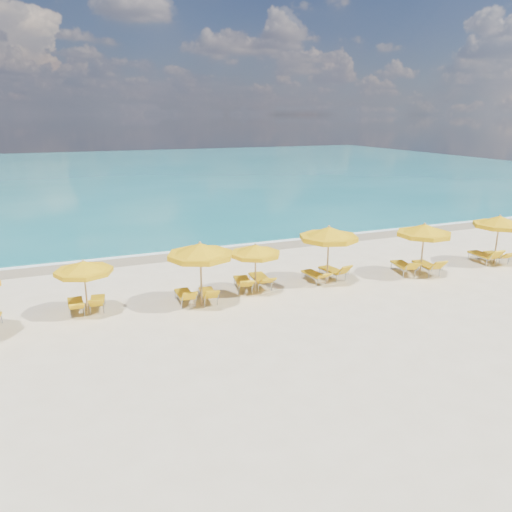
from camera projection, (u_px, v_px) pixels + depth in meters
name	position (u px, v px, depth m)	size (l,w,h in m)	color
ground_plane	(270.00, 293.00, 20.75)	(120.00, 120.00, 0.00)	beige
ocean	(118.00, 173.00, 63.50)	(120.00, 80.00, 0.30)	#146B71
wet_sand_band	(215.00, 250.00, 27.34)	(120.00, 2.60, 0.01)	tan
foam_line	(211.00, 246.00, 28.06)	(120.00, 1.20, 0.03)	white
whitecap_near	(87.00, 224.00, 33.71)	(14.00, 0.36, 0.05)	white
whitecap_far	(244.00, 197.00, 45.04)	(18.00, 0.30, 0.05)	white
umbrella_2	(84.00, 268.00, 18.01)	(2.12, 2.12, 2.12)	tan
umbrella_3	(200.00, 251.00, 18.79)	(2.58, 2.58, 2.57)	tan
umbrella_4	(255.00, 251.00, 20.30)	(2.33, 2.33, 2.12)	tan
umbrella_5	(329.00, 234.00, 21.43)	(2.75, 2.75, 2.59)	tan
umbrella_6	(424.00, 231.00, 22.42)	(3.23, 3.23, 2.49)	tan
umbrella_7	(499.00, 222.00, 24.26)	(2.98, 2.98, 2.48)	tan
lounger_2_left	(76.00, 307.00, 18.66)	(0.59, 1.69, 0.71)	#A5A8AD
lounger_2_right	(98.00, 304.00, 18.96)	(0.74, 1.64, 0.73)	#A5A8AD
lounger_3_left	(185.00, 298.00, 19.55)	(0.62, 1.72, 0.81)	#A5A8AD
lounger_3_right	(208.00, 296.00, 19.75)	(0.71, 1.68, 0.78)	#A5A8AD
lounger_4_left	(243.00, 285.00, 21.02)	(0.94, 1.94, 0.80)	#A5A8AD
lounger_4_right	(261.00, 282.00, 21.39)	(0.78, 2.01, 0.78)	#A5A8AD
lounger_5_left	(314.00, 277.00, 22.06)	(0.73, 1.76, 0.70)	#A5A8AD
lounger_5_right	(333.00, 274.00, 22.55)	(0.87, 1.79, 0.86)	#A5A8AD
lounger_6_left	(403.00, 269.00, 23.22)	(0.99, 1.97, 0.86)	#A5A8AD
lounger_6_right	(427.00, 268.00, 23.27)	(0.80, 1.91, 0.90)	#A5A8AD
lounger_7_left	(483.00, 258.00, 24.88)	(0.80, 1.92, 0.94)	#A5A8AD
lounger_7_right	(497.00, 258.00, 25.07)	(0.81, 1.78, 0.75)	#A5A8AD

